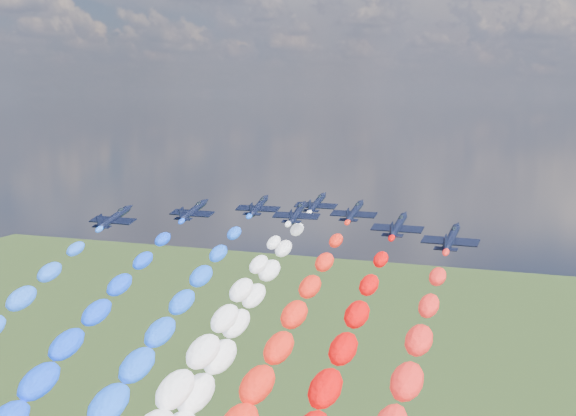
% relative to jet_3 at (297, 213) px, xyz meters
% --- Properties ---
extents(jet_0, '(10.30, 13.65, 6.09)m').
position_rel_jet_3_xyz_m(jet_0, '(-31.90, -18.20, 0.00)').
color(jet_0, black).
extents(jet_1, '(10.46, 13.76, 6.09)m').
position_rel_jet_3_xyz_m(jet_1, '(-21.56, -4.40, 0.00)').
color(jet_1, black).
extents(jet_2, '(10.13, 13.52, 6.09)m').
position_rel_jet_3_xyz_m(jet_2, '(-11.23, 6.49, 0.00)').
color(jet_2, black).
extents(trail_2, '(6.44, 107.07, 49.98)m').
position_rel_jet_3_xyz_m(trail_2, '(-11.23, -49.07, -23.19)').
color(trail_2, blue).
extents(jet_3, '(10.35, 13.68, 6.09)m').
position_rel_jet_3_xyz_m(jet_3, '(0.00, 0.00, 0.00)').
color(jet_3, black).
extents(jet_4, '(9.88, 13.34, 6.09)m').
position_rel_jet_3_xyz_m(jet_4, '(-0.81, 15.24, 0.00)').
color(jet_4, black).
extents(trail_4, '(6.44, 107.07, 49.98)m').
position_rel_jet_3_xyz_m(trail_4, '(-0.81, -40.32, -23.19)').
color(trail_4, white).
extents(jet_5, '(9.91, 13.37, 6.09)m').
position_rel_jet_3_xyz_m(jet_5, '(10.51, 6.05, 0.00)').
color(jet_5, black).
extents(jet_6, '(9.98, 13.42, 6.09)m').
position_rel_jet_3_xyz_m(jet_6, '(22.74, -7.87, 0.00)').
color(jet_6, black).
extents(jet_7, '(10.25, 13.61, 6.09)m').
position_rel_jet_3_xyz_m(jet_7, '(33.89, -17.12, 0.00)').
color(jet_7, black).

